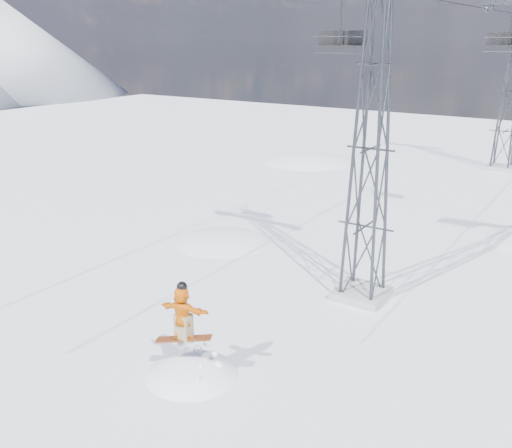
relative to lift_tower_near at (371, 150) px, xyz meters
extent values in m
plane|color=white|center=(-0.80, -8.00, -5.47)|extent=(120.00, 120.00, 0.00)
sphere|color=white|center=(-7.80, 2.00, -13.12)|extent=(16.00, 16.00, 16.00)
sphere|color=white|center=(-12.80, 20.00, -15.87)|extent=(22.00, 22.00, 22.00)
cube|color=#999999|center=(0.00, 0.00, -5.32)|extent=(1.80, 1.80, 0.30)
cube|color=#999999|center=(0.00, 25.00, -5.32)|extent=(1.80, 1.80, 0.30)
cube|color=#32353B|center=(-2.20, 25.00, 5.58)|extent=(0.80, 0.25, 0.50)
cone|color=slate|center=(-78.80, 40.00, 2.03)|extent=(38.00, 38.00, 15.00)
sphere|color=white|center=(-2.02, -7.28, -7.22)|extent=(4.40, 4.40, 4.40)
cube|color=#AD4917|center=(-2.02, -7.58, -4.19)|extent=(1.57, 0.87, 0.29)
imported|color=orange|center=(-2.02, -7.58, -3.40)|extent=(1.48, 0.70, 1.53)
cube|color=#877553|center=(-2.02, -7.58, -3.81)|extent=(0.48, 0.40, 0.70)
sphere|color=black|center=(-2.02, -7.58, -2.66)|extent=(0.29, 0.29, 0.29)
cylinder|color=black|center=(-2.20, 1.91, 4.33)|extent=(0.08, 0.08, 2.11)
cube|color=black|center=(-2.20, 1.91, 3.27)|extent=(1.92, 0.43, 0.08)
cube|color=black|center=(-2.20, 2.12, 3.56)|extent=(1.92, 0.06, 0.53)
cylinder|color=black|center=(-2.20, 1.67, 3.03)|extent=(1.92, 0.06, 0.06)
cylinder|color=black|center=(-2.20, 1.62, 3.61)|extent=(1.92, 0.05, 0.05)
cylinder|color=black|center=(2.20, 9.62, 4.30)|extent=(0.08, 0.08, 2.16)
cube|color=black|center=(2.20, 9.62, 3.22)|extent=(1.97, 0.44, 0.08)
cube|color=black|center=(2.20, 9.83, 3.52)|extent=(1.97, 0.06, 0.54)
cylinder|color=black|center=(2.20, 9.37, 2.97)|extent=(1.97, 0.06, 0.06)
cylinder|color=black|center=(2.20, 9.32, 3.56)|extent=(1.97, 0.05, 0.05)
camera|label=1|loc=(7.11, -18.01, 3.63)|focal=40.00mm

